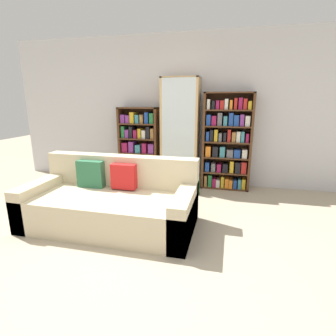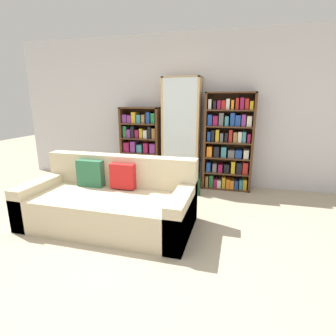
{
  "view_description": "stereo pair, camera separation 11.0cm",
  "coord_description": "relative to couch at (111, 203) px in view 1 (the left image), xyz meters",
  "views": [
    {
      "loc": [
        0.89,
        -2.22,
        1.56
      ],
      "look_at": [
        -0.01,
        1.5,
        0.56
      ],
      "focal_mm": 28.0,
      "sensor_mm": 36.0,
      "label": 1
    },
    {
      "loc": [
        0.99,
        -2.19,
        1.56
      ],
      "look_at": [
        -0.01,
        1.5,
        0.56
      ],
      "focal_mm": 28.0,
      "sensor_mm": 36.0,
      "label": 2
    }
  ],
  "objects": [
    {
      "name": "ground_plane",
      "position": [
        0.54,
        -0.63,
        -0.28
      ],
      "size": [
        16.0,
        16.0,
        0.0
      ],
      "primitive_type": "plane",
      "color": "tan"
    },
    {
      "name": "wall_back",
      "position": [
        0.54,
        2.03,
        1.07
      ],
      "size": [
        6.76,
        0.06,
        2.7
      ],
      "color": "silver",
      "rests_on": "ground"
    },
    {
      "name": "couch",
      "position": [
        0.0,
        0.0,
        0.0
      ],
      "size": [
        2.1,
        0.99,
        0.84
      ],
      "color": "beige",
      "rests_on": "ground"
    },
    {
      "name": "bookshelf_left",
      "position": [
        -0.26,
        1.82,
        0.4
      ],
      "size": [
        0.75,
        0.32,
        1.42
      ],
      "color": "#4C2D19",
      "rests_on": "ground"
    },
    {
      "name": "display_cabinet",
      "position": [
        0.53,
        1.81,
        0.68
      ],
      "size": [
        0.66,
        0.36,
        1.94
      ],
      "color": "tan",
      "rests_on": "ground"
    },
    {
      "name": "bookshelf_right",
      "position": [
        1.37,
        1.82,
        0.53
      ],
      "size": [
        0.84,
        0.32,
        1.68
      ],
      "color": "#4C2D19",
      "rests_on": "ground"
    },
    {
      "name": "wine_bottle",
      "position": [
        0.92,
        1.32,
        -0.13
      ],
      "size": [
        0.09,
        0.09,
        0.37
      ],
      "color": "#143819",
      "rests_on": "ground"
    }
  ]
}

